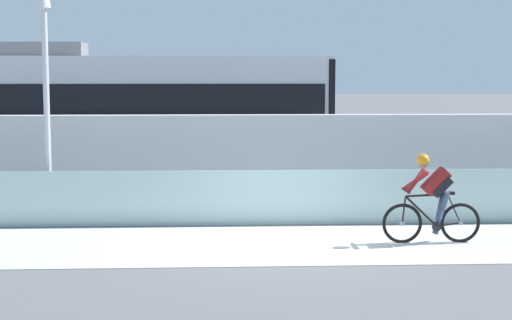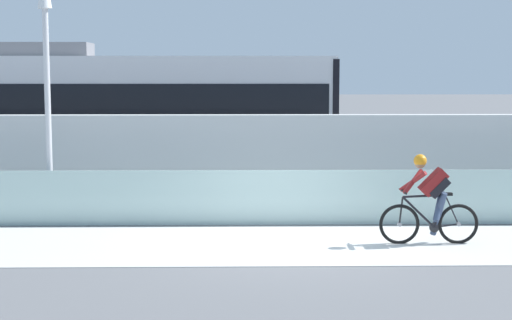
# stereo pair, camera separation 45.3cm
# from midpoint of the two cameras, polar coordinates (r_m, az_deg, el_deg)

# --- Properties ---
(ground_plane) EXTENTS (200.00, 200.00, 0.00)m
(ground_plane) POSITION_cam_midpoint_polar(r_m,az_deg,el_deg) (13.83, 1.44, -6.23)
(ground_plane) COLOR slate
(bike_path_deck) EXTENTS (32.00, 3.20, 0.01)m
(bike_path_deck) POSITION_cam_midpoint_polar(r_m,az_deg,el_deg) (13.82, 1.44, -6.21)
(bike_path_deck) COLOR silver
(bike_path_deck) RESTS_ON ground
(glass_parapet) EXTENTS (32.00, 0.05, 1.10)m
(glass_parapet) POSITION_cam_midpoint_polar(r_m,az_deg,el_deg) (15.54, 0.96, -2.76)
(glass_parapet) COLOR silver
(glass_parapet) RESTS_ON ground
(concrete_barrier_wall) EXTENTS (32.00, 0.36, 2.11)m
(concrete_barrier_wall) POSITION_cam_midpoint_polar(r_m,az_deg,el_deg) (17.25, 0.58, -0.15)
(concrete_barrier_wall) COLOR silver
(concrete_barrier_wall) RESTS_ON ground
(tram_rail_near) EXTENTS (32.00, 0.08, 0.01)m
(tram_rail_near) POSITION_cam_midpoint_polar(r_m,az_deg,el_deg) (19.84, 0.17, -2.36)
(tram_rail_near) COLOR #595654
(tram_rail_near) RESTS_ON ground
(tram_rail_far) EXTENTS (32.00, 0.08, 0.01)m
(tram_rail_far) POSITION_cam_midpoint_polar(r_m,az_deg,el_deg) (21.26, -0.02, -1.78)
(tram_rail_far) COLOR #595654
(tram_rail_far) RESTS_ON ground
(tram) EXTENTS (11.06, 2.54, 3.81)m
(tram) POSITION_cam_midpoint_polar(r_m,az_deg,el_deg) (20.55, -10.88, 3.12)
(tram) COLOR silver
(tram) RESTS_ON ground
(cyclist_on_bike) EXTENTS (1.77, 0.58, 1.61)m
(cyclist_on_bike) POSITION_cam_midpoint_polar(r_m,az_deg,el_deg) (14.10, 11.94, -2.88)
(cyclist_on_bike) COLOR black
(cyclist_on_bike) RESTS_ON ground
(lamp_post_antenna) EXTENTS (0.28, 0.28, 5.20)m
(lamp_post_antenna) POSITION_cam_midpoint_polar(r_m,az_deg,el_deg) (16.04, -16.03, 7.11)
(lamp_post_antenna) COLOR gray
(lamp_post_antenna) RESTS_ON ground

